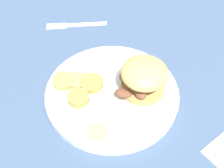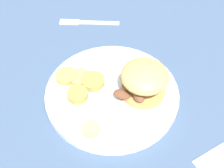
% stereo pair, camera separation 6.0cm
% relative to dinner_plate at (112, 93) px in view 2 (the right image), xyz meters
% --- Properties ---
extents(ground_plane, '(4.00, 4.00, 0.00)m').
position_rel_dinner_plate_xyz_m(ground_plane, '(0.00, 0.00, -0.01)').
color(ground_plane, '#3D5170').
extents(dinner_plate, '(0.30, 0.30, 0.02)m').
position_rel_dinner_plate_xyz_m(dinner_plate, '(0.00, 0.00, 0.00)').
color(dinner_plate, white).
rests_on(dinner_plate, ground_plane).
extents(sandwich, '(0.12, 0.11, 0.08)m').
position_rel_dinner_plate_xyz_m(sandwich, '(0.05, -0.05, 0.05)').
color(sandwich, tan).
rests_on(sandwich, dinner_plate).
extents(potato_round_0, '(0.05, 0.05, 0.01)m').
position_rel_dinner_plate_xyz_m(potato_round_0, '(-0.03, 0.08, 0.01)').
color(potato_round_0, tan).
rests_on(potato_round_0, dinner_plate).
extents(potato_round_1, '(0.05, 0.05, 0.02)m').
position_rel_dinner_plate_xyz_m(potato_round_1, '(-0.07, 0.04, 0.02)').
color(potato_round_1, '#BC8942').
rests_on(potato_round_1, dinner_plate).
extents(potato_round_2, '(0.04, 0.04, 0.01)m').
position_rel_dinner_plate_xyz_m(potato_round_2, '(-0.10, -0.05, 0.01)').
color(potato_round_2, '#DBB766').
rests_on(potato_round_2, dinner_plate).
extents(potato_round_3, '(0.05, 0.05, 0.01)m').
position_rel_dinner_plate_xyz_m(potato_round_3, '(-0.02, 0.05, 0.02)').
color(potato_round_3, '#BC8942').
rests_on(potato_round_3, dinner_plate).
extents(potato_round_4, '(0.05, 0.05, 0.01)m').
position_rel_dinner_plate_xyz_m(potato_round_4, '(-0.06, 0.10, 0.01)').
color(potato_round_4, tan).
rests_on(potato_round_4, dinner_plate).
extents(fork, '(0.14, 0.13, 0.00)m').
position_rel_dinner_plate_xyz_m(fork, '(0.12, 0.25, -0.01)').
color(fork, silver).
rests_on(fork, ground_plane).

